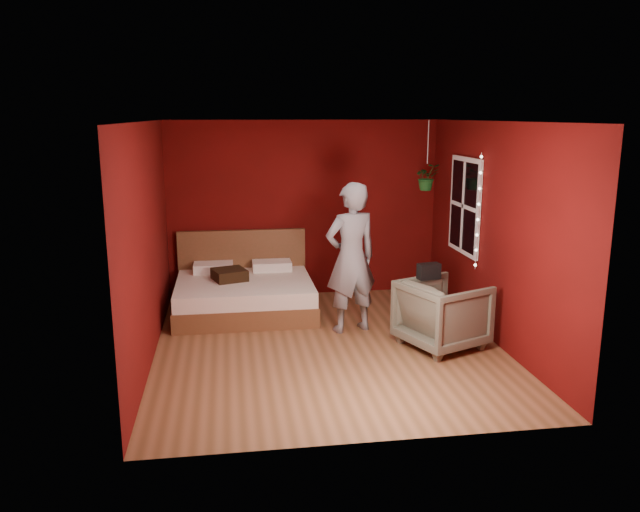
{
  "coord_description": "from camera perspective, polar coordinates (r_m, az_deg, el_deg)",
  "views": [
    {
      "loc": [
        -1.12,
        -6.87,
        2.67
      ],
      "look_at": [
        -0.03,
        0.4,
        1.0
      ],
      "focal_mm": 35.0,
      "sensor_mm": 36.0,
      "label": 1
    }
  ],
  "objects": [
    {
      "name": "hanging_plant",
      "position": [
        8.8,
        9.74,
        7.14
      ],
      "size": [
        0.36,
        0.32,
        0.95
      ],
      "color": "silver",
      "rests_on": "room_walls"
    },
    {
      "name": "handbag",
      "position": [
        7.38,
        9.92,
        -1.38
      ],
      "size": [
        0.28,
        0.17,
        0.18
      ],
      "primitive_type": "cube",
      "rotation": [
        0.0,
        0.0,
        0.18
      ],
      "color": "black",
      "rests_on": "armchair"
    },
    {
      "name": "fairy_lights",
      "position": [
        7.95,
        14.27,
        3.93
      ],
      "size": [
        0.04,
        0.04,
        1.45
      ],
      "color": "silver",
      "rests_on": "room_walls"
    },
    {
      "name": "window",
      "position": [
        8.44,
        13.07,
        4.49
      ],
      "size": [
        0.05,
        0.97,
        1.27
      ],
      "color": "white",
      "rests_on": "room_walls"
    },
    {
      "name": "bed",
      "position": [
        8.7,
        -6.94,
        -3.34
      ],
      "size": [
        1.86,
        1.58,
        1.02
      ],
      "color": "brown",
      "rests_on": "ground"
    },
    {
      "name": "armchair",
      "position": [
        7.45,
        11.13,
        -5.22
      ],
      "size": [
        1.14,
        1.12,
        0.8
      ],
      "primitive_type": "imported",
      "rotation": [
        0.0,
        0.0,
        1.97
      ],
      "color": "#63604E",
      "rests_on": "ground"
    },
    {
      "name": "person",
      "position": [
        7.71,
        2.85,
        -0.19
      ],
      "size": [
        0.78,
        0.62,
        1.88
      ],
      "primitive_type": "imported",
      "rotation": [
        0.0,
        0.0,
        3.42
      ],
      "color": "gray",
      "rests_on": "ground"
    },
    {
      "name": "room_walls",
      "position": [
        7.03,
        0.75,
        4.68
      ],
      "size": [
        4.04,
        4.54,
        2.62
      ],
      "color": "#5B0A09",
      "rests_on": "ground"
    },
    {
      "name": "throw_pillow",
      "position": [
        8.6,
        -8.28,
        -1.7
      ],
      "size": [
        0.53,
        0.53,
        0.15
      ],
      "primitive_type": "cube",
      "rotation": [
        0.0,
        0.0,
        0.31
      ],
      "color": "#332011",
      "rests_on": "bed"
    },
    {
      "name": "floor",
      "position": [
        7.45,
        0.71,
        -8.21
      ],
      "size": [
        4.5,
        4.5,
        0.0
      ],
      "primitive_type": "plane",
      "color": "brown",
      "rests_on": "ground"
    }
  ]
}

